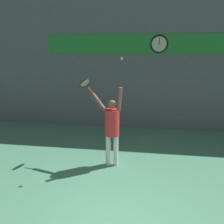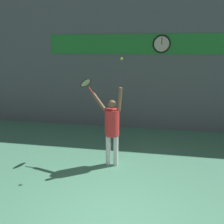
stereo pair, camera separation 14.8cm
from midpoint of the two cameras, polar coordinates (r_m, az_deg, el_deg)
name	(u,v)px [view 2 (the right image)]	position (r m, az deg, el deg)	size (l,w,h in m)	color
back_wall	(134,64)	(8.38, 6.27, 12.32)	(18.00, 0.10, 5.00)	slate
sponsor_banner	(134,44)	(8.30, 6.41, 17.22)	(6.38, 0.02, 0.70)	#288C38
scoreboard_clock	(162,44)	(8.28, 13.36, 16.90)	(0.63, 0.06, 0.63)	beige
tennis_player	(112,126)	(5.71, 0.70, -3.56)	(0.89, 0.56, 2.16)	white
tennis_racket	(86,84)	(6.06, -6.08, 7.40)	(0.46, 0.41, 0.41)	red
tennis_ball	(122,59)	(5.30, 3.33, 13.72)	(0.07, 0.07, 0.07)	#CCDB2D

